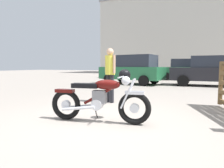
% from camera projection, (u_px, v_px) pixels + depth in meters
% --- Properties ---
extents(ground_plane, '(80.00, 80.00, 0.00)m').
position_uv_depth(ground_plane, '(107.00, 122.00, 3.94)').
color(ground_plane, gray).
extents(vintage_motorcycle, '(2.07, 0.75, 1.07)m').
position_uv_depth(vintage_motorcycle, '(102.00, 98.00, 3.95)').
color(vintage_motorcycle, black).
rests_on(vintage_motorcycle, ground_plane).
extents(bystander, '(0.42, 0.30, 1.66)m').
position_uv_depth(bystander, '(110.00, 69.00, 6.02)').
color(bystander, black).
rests_on(bystander, ground_plane).
extents(dark_sedan_left, '(4.20, 1.92, 1.67)m').
position_uv_depth(dark_sedan_left, '(210.00, 71.00, 11.01)').
color(dark_sedan_left, black).
rests_on(dark_sedan_left, ground_plane).
extents(silver_sedan_mid, '(4.40, 2.38, 1.67)m').
position_uv_depth(silver_sedan_mid, '(183.00, 69.00, 15.80)').
color(silver_sedan_mid, black).
rests_on(silver_sedan_mid, ground_plane).
extents(pale_sedan_back, '(4.37, 2.28, 1.67)m').
position_uv_depth(pale_sedan_back, '(126.00, 69.00, 18.31)').
color(pale_sedan_back, black).
rests_on(pale_sedan_back, ground_plane).
extents(blue_hatchback_right, '(4.12, 2.30, 1.78)m').
position_uv_depth(blue_hatchback_right, '(133.00, 69.00, 12.26)').
color(blue_hatchback_right, black).
rests_on(blue_hatchback_right, ground_plane).
extents(industrial_building, '(21.02, 10.48, 23.45)m').
position_uv_depth(industrial_building, '(174.00, 36.00, 30.45)').
color(industrial_building, beige).
rests_on(industrial_building, ground_plane).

